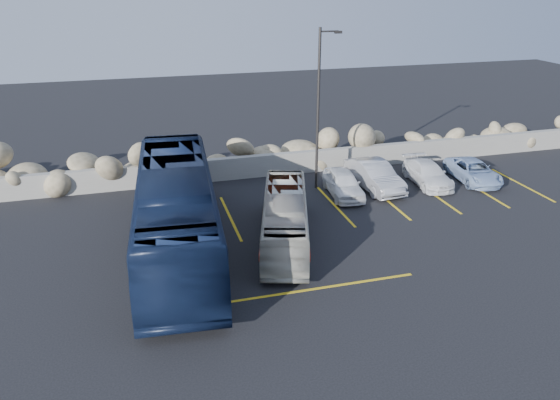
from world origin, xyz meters
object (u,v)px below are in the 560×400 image
object	(u,v)px
lamppost	(319,106)
car_a	(343,183)
car_b	(374,176)
vintage_bus	(285,219)
tour_coach	(177,211)
car_c	(428,174)
car_d	(473,171)

from	to	relation	value
lamppost	car_a	xyz separation A→B (m)	(0.91, -1.32, -3.67)
lamppost	car_b	distance (m)	4.64
lamppost	car_b	xyz separation A→B (m)	(2.79, -0.88, -3.59)
vintage_bus	car_b	distance (m)	7.64
tour_coach	car_c	xyz separation A→B (m)	(13.40, 4.02, -1.15)
lamppost	car_a	bearing A→B (deg)	-55.29
car_a	car_b	xyz separation A→B (m)	(1.88, 0.43, 0.08)
vintage_bus	car_d	bearing A→B (deg)	36.10
car_a	car_d	size ratio (longest dim) A/B	0.93
lamppost	car_d	size ratio (longest dim) A/B	2.03
vintage_bus	car_c	distance (m)	10.13
tour_coach	car_a	size ratio (longest dim) A/B	3.37
tour_coach	car_b	bearing A→B (deg)	26.32
car_c	car_d	bearing A→B (deg)	-1.11
car_d	car_c	bearing A→B (deg)	179.73
car_b	car_d	xyz separation A→B (m)	(5.57, -0.40, -0.16)
lamppost	car_d	xyz separation A→B (m)	(8.36, -1.28, -3.75)
car_b	car_d	bearing A→B (deg)	-8.08
car_c	car_d	size ratio (longest dim) A/B	0.99
vintage_bus	tour_coach	distance (m)	4.37
car_c	tour_coach	bearing A→B (deg)	-158.78
vintage_bus	car_a	world-z (taller)	vintage_bus
car_a	car_c	xyz separation A→B (m)	(4.87, 0.29, -0.06)
tour_coach	car_b	world-z (taller)	tour_coach
car_c	car_a	bearing A→B (deg)	-172.09
tour_coach	car_d	world-z (taller)	tour_coach
vintage_bus	car_a	xyz separation A→B (m)	(4.23, 4.14, -0.41)
lamppost	tour_coach	size ratio (longest dim) A/B	0.65
car_b	car_c	world-z (taller)	car_b
car_c	car_d	xyz separation A→B (m)	(2.58, -0.25, -0.02)
vintage_bus	car_d	xyz separation A→B (m)	(11.68, 4.18, -0.49)
car_a	lamppost	bearing A→B (deg)	130.01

